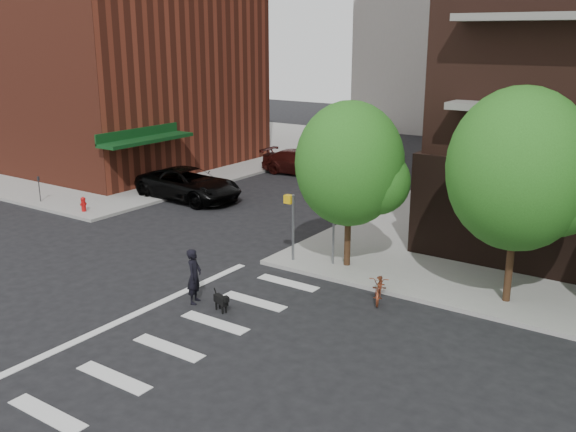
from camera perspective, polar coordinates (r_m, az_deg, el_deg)
ground at (r=20.96m, az=-16.47°, el=-9.04°), size 120.00×120.00×0.00m
sidewalk_nw at (r=53.68m, az=-13.83°, el=6.28°), size 31.00×33.00×0.15m
crosswalk at (r=19.43m, az=-12.25°, el=-10.77°), size 3.85×13.00×0.01m
midrise_nw at (r=47.56m, az=-17.68°, el=17.04°), size 21.40×15.50×20.00m
tree_a at (r=23.49m, az=5.49°, el=4.63°), size 4.00×4.00×5.90m
tree_b at (r=21.21m, az=19.85°, el=3.91°), size 4.50×4.50×6.65m
pedestrian_signal at (r=24.37m, az=1.23°, el=-0.19°), size 2.18×0.67×2.60m
fire_hydrant at (r=33.19m, az=-17.74°, el=1.08°), size 0.24×0.24×0.73m
parking_meter at (r=35.87m, az=-21.26°, el=2.49°), size 0.10×0.08×1.32m
parked_car_black at (r=34.78m, az=-8.80°, el=2.81°), size 3.05×6.21×1.70m
parked_car_maroon at (r=40.67m, az=1.23°, el=4.77°), size 2.50×5.41×1.53m
parked_car_silver at (r=44.12m, az=4.87°, el=5.55°), size 1.93×4.55×1.46m
scooter at (r=21.75m, az=8.15°, el=-6.22°), size 1.27×1.91×0.95m
dog_walker at (r=21.38m, az=-8.34°, el=-5.31°), size 0.80×0.67×1.86m
dog at (r=20.79m, az=-5.93°, el=-7.46°), size 0.75×0.41×0.63m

